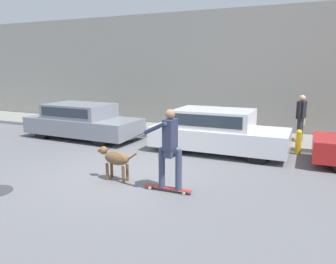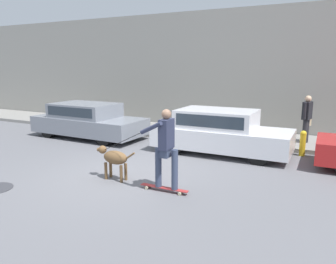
{
  "view_description": "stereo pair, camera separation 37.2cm",
  "coord_description": "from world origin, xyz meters",
  "px_view_note": "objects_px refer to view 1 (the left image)",
  "views": [
    {
      "loc": [
        3.96,
        -6.57,
        2.61
      ],
      "look_at": [
        0.61,
        0.97,
        0.95
      ],
      "focal_mm": 35.0,
      "sensor_mm": 36.0,
      "label": 1
    },
    {
      "loc": [
        4.3,
        -6.41,
        2.61
      ],
      "look_at": [
        0.61,
        0.97,
        0.95
      ],
      "focal_mm": 35.0,
      "sensor_mm": 36.0,
      "label": 2
    }
  ],
  "objects_px": {
    "parked_car_0": "(83,121)",
    "pedestrian_with_bag": "(301,116)",
    "parked_car_1": "(218,132)",
    "dog": "(116,159)",
    "fire_hydrant": "(298,141)",
    "skateboarder": "(170,146)"
  },
  "relations": [
    {
      "from": "parked_car_0",
      "to": "pedestrian_with_bag",
      "type": "height_order",
      "value": "pedestrian_with_bag"
    },
    {
      "from": "parked_car_1",
      "to": "dog",
      "type": "xyz_separation_m",
      "value": [
        -1.47,
        -3.4,
        -0.13
      ]
    },
    {
      "from": "pedestrian_with_bag",
      "to": "fire_hydrant",
      "type": "distance_m",
      "value": 1.41
    },
    {
      "from": "parked_car_1",
      "to": "fire_hydrant",
      "type": "distance_m",
      "value": 2.43
    },
    {
      "from": "dog",
      "to": "parked_car_1",
      "type": "bearing_deg",
      "value": -110.78
    },
    {
      "from": "skateboarder",
      "to": "parked_car_0",
      "type": "bearing_deg",
      "value": -35.94
    },
    {
      "from": "dog",
      "to": "fire_hydrant",
      "type": "distance_m",
      "value": 5.62
    },
    {
      "from": "skateboarder",
      "to": "fire_hydrant",
      "type": "distance_m",
      "value": 4.96
    },
    {
      "from": "dog",
      "to": "pedestrian_with_bag",
      "type": "distance_m",
      "value": 6.63
    },
    {
      "from": "dog",
      "to": "skateboarder",
      "type": "distance_m",
      "value": 1.51
    },
    {
      "from": "skateboarder",
      "to": "fire_hydrant",
      "type": "height_order",
      "value": "skateboarder"
    },
    {
      "from": "dog",
      "to": "pedestrian_with_bag",
      "type": "relative_size",
      "value": 0.69
    },
    {
      "from": "skateboarder",
      "to": "pedestrian_with_bag",
      "type": "xyz_separation_m",
      "value": [
        2.32,
        5.61,
        -0.02
      ]
    },
    {
      "from": "parked_car_0",
      "to": "pedestrian_with_bag",
      "type": "relative_size",
      "value": 2.77
    },
    {
      "from": "parked_car_1",
      "to": "skateboarder",
      "type": "height_order",
      "value": "skateboarder"
    },
    {
      "from": "dog",
      "to": "fire_hydrant",
      "type": "xyz_separation_m",
      "value": [
        3.76,
        4.18,
        -0.12
      ]
    },
    {
      "from": "parked_car_0",
      "to": "fire_hydrant",
      "type": "bearing_deg",
      "value": 8.04
    },
    {
      "from": "fire_hydrant",
      "to": "parked_car_1",
      "type": "bearing_deg",
      "value": -161.13
    },
    {
      "from": "pedestrian_with_bag",
      "to": "dog",
      "type": "bearing_deg",
      "value": -110.94
    },
    {
      "from": "parked_car_1",
      "to": "pedestrian_with_bag",
      "type": "distance_m",
      "value": 3.08
    },
    {
      "from": "parked_car_0",
      "to": "pedestrian_with_bag",
      "type": "xyz_separation_m",
      "value": [
        7.36,
        2.06,
        0.36
      ]
    },
    {
      "from": "parked_car_0",
      "to": "parked_car_1",
      "type": "bearing_deg",
      "value": 1.98
    }
  ]
}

